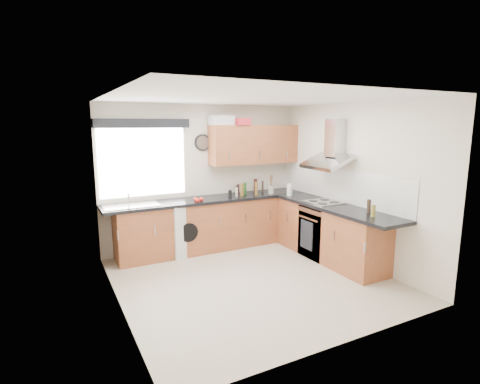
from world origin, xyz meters
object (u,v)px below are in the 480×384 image
oven (322,231)px  washing_machine (183,228)px  extractor_hood (331,149)px  upper_cabinets (254,144)px

oven → washing_machine: washing_machine is taller
extractor_hood → upper_cabinets: 1.48m
extractor_hood → upper_cabinets: (-0.65, 1.33, 0.03)m
extractor_hood → washing_machine: bearing=149.8°
oven → upper_cabinets: upper_cabinets is taller
oven → upper_cabinets: size_ratio=0.50×
extractor_hood → upper_cabinets: size_ratio=0.46×
oven → washing_machine: 2.34m
oven → extractor_hood: bearing=-0.0°
upper_cabinets → washing_machine: bearing=-175.8°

